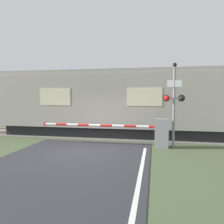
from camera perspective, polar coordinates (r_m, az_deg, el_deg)
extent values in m
plane|color=#475638|center=(9.34, -7.43, -10.19)|extent=(80.00, 80.00, 0.00)
cube|color=slate|center=(13.10, -1.86, -5.95)|extent=(36.00, 3.20, 0.03)
cube|color=#595451|center=(12.40, -2.61, -6.22)|extent=(36.00, 0.08, 0.10)
cube|color=#595451|center=(13.78, -1.19, -5.17)|extent=(36.00, 0.08, 0.10)
cube|color=black|center=(12.74, 8.66, -4.98)|extent=(16.24, 2.38, 0.60)
cube|color=#9E998E|center=(12.58, 8.75, 2.95)|extent=(17.65, 2.80, 2.92)
cube|color=gray|center=(12.65, 8.83, 10.12)|extent=(17.30, 2.58, 0.24)
cube|color=beige|center=(11.17, 8.46, 3.94)|extent=(1.77, 0.02, 0.93)
cube|color=beige|center=(12.38, -14.65, 3.86)|extent=(1.77, 0.02, 0.93)
cube|color=gray|center=(10.08, 12.79, -5.42)|extent=(0.60, 0.44, 1.30)
cylinder|color=gray|center=(10.04, 12.82, -3.85)|extent=(0.16, 0.16, 0.18)
cylinder|color=red|center=(10.04, 11.21, -3.83)|extent=(0.56, 0.11, 0.11)
cylinder|color=white|center=(10.05, 7.99, -3.78)|extent=(0.56, 0.11, 0.11)
cylinder|color=red|center=(10.09, 4.79, -3.71)|extent=(0.56, 0.11, 0.11)
cylinder|color=white|center=(10.17, 1.63, -3.64)|extent=(0.56, 0.11, 0.11)
cylinder|color=red|center=(10.28, -1.48, -3.56)|extent=(0.56, 0.11, 0.11)
cylinder|color=white|center=(10.41, -4.51, -3.47)|extent=(0.56, 0.11, 0.11)
cylinder|color=red|center=(10.58, -7.46, -3.38)|extent=(0.56, 0.11, 0.11)
cylinder|color=white|center=(10.77, -10.31, -3.28)|extent=(0.56, 0.11, 0.11)
cylinder|color=red|center=(10.99, -13.05, -3.17)|extent=(0.56, 0.11, 0.11)
cylinder|color=white|center=(11.23, -15.68, -3.06)|extent=(0.56, 0.11, 0.11)
cylinder|color=red|center=(11.36, -16.95, -3.01)|extent=(0.20, 0.02, 0.20)
cylinder|color=gray|center=(10.05, 15.86, 1.04)|extent=(0.11, 0.11, 3.58)
cube|color=gray|center=(10.04, 15.91, 3.49)|extent=(0.77, 0.07, 0.07)
sphere|color=red|center=(9.96, 14.08, 3.52)|extent=(0.24, 0.24, 0.24)
sphere|color=black|center=(10.02, 17.77, 3.45)|extent=(0.24, 0.24, 0.24)
cylinder|color=black|center=(10.07, 14.05, 3.53)|extent=(0.30, 0.06, 0.30)
cylinder|color=black|center=(10.13, 17.70, 3.46)|extent=(0.30, 0.06, 0.30)
cube|color=white|center=(10.01, 16.00, 7.18)|extent=(0.62, 0.02, 0.30)
sphere|color=black|center=(10.13, 16.07, 11.79)|extent=(0.18, 0.18, 0.18)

